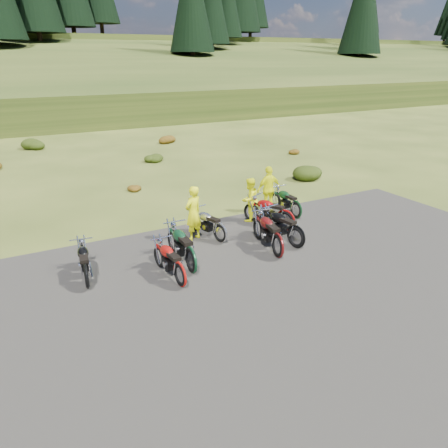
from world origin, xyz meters
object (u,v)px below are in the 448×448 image
motorcycle_0 (88,289)px  motorcycle_7 (295,219)px  motorcycle_3 (220,243)px  person_middle (193,214)px

motorcycle_0 → motorcycle_7: size_ratio=0.98×
motorcycle_7 → motorcycle_3: bearing=99.5°
motorcycle_3 → motorcycle_7: bearing=-93.5°
motorcycle_3 → person_middle: person_middle is taller
motorcycle_7 → motorcycle_0: bearing=100.6°
motorcycle_0 → motorcycle_7: bearing=-70.5°
motorcycle_3 → person_middle: size_ratio=1.05×
motorcycle_0 → motorcycle_7: (8.36, 1.71, 0.00)m
motorcycle_0 → motorcycle_3: motorcycle_3 is taller
motorcycle_0 → motorcycle_3: 4.77m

